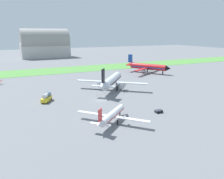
% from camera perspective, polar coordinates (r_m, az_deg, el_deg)
% --- Properties ---
extents(ground_plane, '(600.00, 600.00, 0.00)m').
position_cam_1_polar(ground_plane, '(88.87, -2.82, -2.73)').
color(ground_plane, slate).
extents(grass_taxiway_strip, '(360.00, 28.00, 0.08)m').
position_cam_1_polar(grass_taxiway_strip, '(162.28, -13.77, 4.60)').
color(grass_taxiway_strip, '#549342').
rests_on(grass_taxiway_strip, ground_plane).
extents(airplane_parked_jet_far, '(28.59, 28.58, 11.28)m').
position_cam_1_polar(airplane_parked_jet_far, '(149.74, 8.79, 5.62)').
color(airplane_parked_jet_far, red).
rests_on(airplane_parked_jet_far, ground_plane).
extents(airplane_foreground_turboprop, '(16.18, 17.82, 6.76)m').
position_cam_1_polar(airplane_foreground_turboprop, '(66.43, -0.03, -6.37)').
color(airplane_foreground_turboprop, white).
rests_on(airplane_foreground_turboprop, ground_plane).
extents(airplane_midfield_jet, '(26.88, 27.50, 11.68)m').
position_cam_1_polar(airplane_midfield_jet, '(104.11, -0.19, 2.18)').
color(airplane_midfield_jet, silver).
rests_on(airplane_midfield_jet, ground_plane).
extents(baggage_cart_near_gate, '(2.43, 1.79, 0.90)m').
position_cam_1_polar(baggage_cart_near_gate, '(76.96, 11.55, -5.26)').
color(baggage_cart_near_gate, '#2D333D').
rests_on(baggage_cart_near_gate, ground_plane).
extents(fuel_truck_midfield, '(5.17, 6.87, 3.29)m').
position_cam_1_polar(fuel_truck_midfield, '(90.53, -16.01, -1.92)').
color(fuel_truck_midfield, yellow).
rests_on(fuel_truck_midfield, ground_plane).
extents(hangar_distant, '(47.86, 24.22, 29.14)m').
position_cam_1_polar(hangar_distant, '(250.44, -16.36, 10.76)').
color(hangar_distant, '#BCB7B2').
rests_on(hangar_distant, ground_plane).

